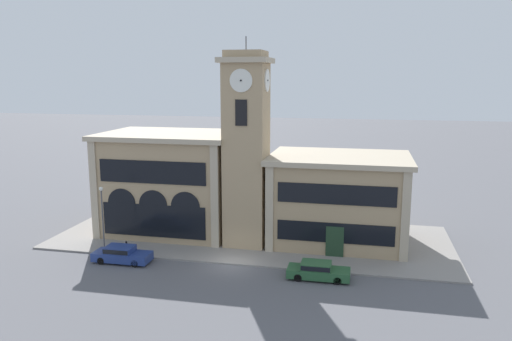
% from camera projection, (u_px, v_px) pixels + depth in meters
% --- Properties ---
extents(ground_plane, '(300.00, 300.00, 0.00)m').
position_uv_depth(ground_plane, '(232.00, 265.00, 40.83)').
color(ground_plane, '#56565B').
extents(sidewalk_kerb, '(36.98, 14.46, 0.15)m').
position_uv_depth(sidewalk_kerb, '(251.00, 237.00, 47.76)').
color(sidewalk_kerb, gray).
rests_on(sidewalk_kerb, ground_plane).
extents(clock_tower, '(4.32, 4.32, 18.62)m').
position_uv_depth(clock_tower, '(246.00, 150.00, 44.35)').
color(clock_tower, tan).
rests_on(clock_tower, ground_plane).
extents(town_hall_left_wing, '(13.08, 9.60, 9.87)m').
position_uv_depth(town_hall_left_wing, '(171.00, 182.00, 49.31)').
color(town_hall_left_wing, tan).
rests_on(town_hall_left_wing, ground_plane).
extents(town_hall_right_wing, '(12.71, 9.60, 8.17)m').
position_uv_depth(town_hall_right_wing, '(339.00, 199.00, 46.03)').
color(town_hall_right_wing, tan).
rests_on(town_hall_right_wing, ground_plane).
extents(parked_car_near, '(4.82, 1.85, 1.38)m').
position_uv_depth(parked_car_near, '(121.00, 254.00, 41.40)').
color(parked_car_near, navy).
rests_on(parked_car_near, ground_plane).
extents(parked_car_mid, '(4.77, 1.84, 1.31)m').
position_uv_depth(parked_car_mid, '(318.00, 270.00, 37.99)').
color(parked_car_mid, '#285633').
rests_on(parked_car_mid, ground_plane).
extents(street_lamp, '(0.36, 0.36, 5.83)m').
position_uv_depth(street_lamp, '(102.00, 210.00, 42.86)').
color(street_lamp, '#4C4C51').
rests_on(street_lamp, sidewalk_kerb).
extents(bollard, '(0.18, 0.18, 1.06)m').
position_uv_depth(bollard, '(126.00, 247.00, 43.25)').
color(bollard, black).
rests_on(bollard, sidewalk_kerb).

